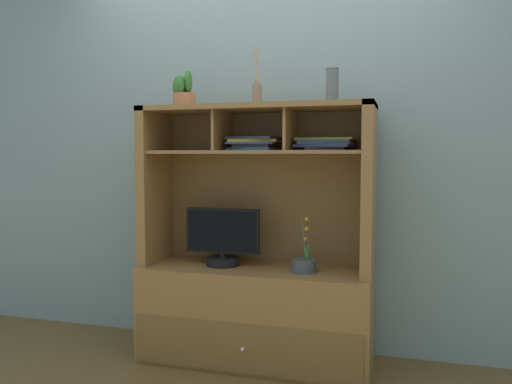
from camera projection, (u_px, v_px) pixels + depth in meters
name	position (u px, v px, depth m)	size (l,w,h in m)	color
floor_plane	(256.00, 361.00, 3.12)	(6.00, 6.00, 0.02)	brown
back_wall	(268.00, 128.00, 3.28)	(6.00, 0.02, 2.80)	gray
media_console	(256.00, 285.00, 3.09)	(1.37, 0.53, 1.52)	olive
tv_monitor	(223.00, 241.00, 3.11)	(0.46, 0.20, 0.35)	black
potted_orchid	(304.00, 265.00, 2.95)	(0.16, 0.16, 0.32)	#474F54
magazine_stack_left	(326.00, 144.00, 2.97)	(0.35, 0.29, 0.07)	#352D38
magazine_stack_centre	(254.00, 143.00, 3.04)	(0.31, 0.26, 0.08)	#2E537B
diffuser_bottle	(257.00, 94.00, 3.02)	(0.05, 0.05, 0.33)	#8D6D54
potted_succulent	(184.00, 92.00, 3.10)	(0.15, 0.15, 0.22)	#B26947
ceramic_vase	(332.00, 85.00, 2.86)	(0.07, 0.07, 0.19)	slate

